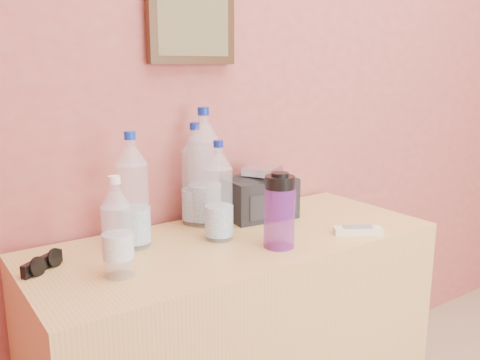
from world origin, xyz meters
The scene contains 12 objects.
picture_frame centered at (-0.52, 1.98, 1.40)m, with size 0.30×0.03×0.25m, color #382311, non-canonical shape.
dresser centered at (-0.52, 1.72, 0.38)m, with size 1.23×0.51×0.77m, color tan.
pet_large_a centered at (-0.80, 1.83, 0.91)m, with size 0.09×0.09×0.33m.
pet_large_b centered at (-0.55, 1.92, 0.91)m, with size 0.09×0.09×0.33m.
pet_large_c centered at (-0.53, 1.90, 0.93)m, with size 0.10×0.10×0.38m.
pet_large_d centered at (-0.57, 1.75, 0.90)m, with size 0.08×0.08×0.30m.
pet_small centered at (-0.92, 1.66, 0.88)m, with size 0.07×0.07×0.25m.
nalgene_bottle centered at (-0.47, 1.59, 0.87)m, with size 0.09×0.09×0.22m.
sunglasses centered at (-1.07, 1.80, 0.78)m, with size 0.13×0.05×0.03m, color black, non-canonical shape.
ac_remote centered at (-0.20, 1.55, 0.78)m, with size 0.15×0.05×0.02m, color silver.
toiletry_bag centered at (-0.34, 1.86, 0.84)m, with size 0.23×0.16×0.15m, color black, non-canonical shape.
foil_packet centered at (-0.34, 1.84, 0.93)m, with size 0.12×0.10×0.02m, color white.
Camera 1 is at (-1.34, 0.53, 1.27)m, focal length 38.00 mm.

